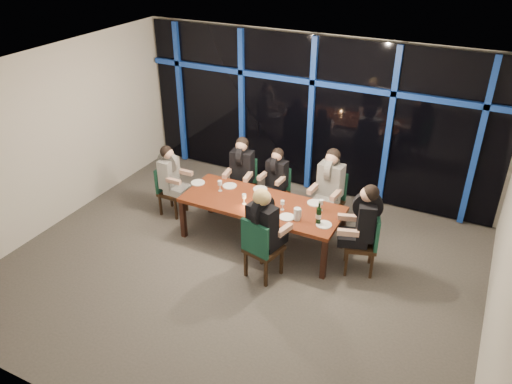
# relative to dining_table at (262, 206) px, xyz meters

# --- Properties ---
(room) EXTENTS (7.04, 7.00, 3.02)m
(room) POSITION_rel_dining_table_xyz_m (0.00, -0.80, 1.34)
(room) COLOR #56514C
(room) RESTS_ON ground
(window_wall) EXTENTS (6.86, 0.43, 2.94)m
(window_wall) POSITION_rel_dining_table_xyz_m (0.01, 2.13, 0.87)
(window_wall) COLOR black
(window_wall) RESTS_ON ground
(dining_table) EXTENTS (2.60, 1.00, 0.75)m
(dining_table) POSITION_rel_dining_table_xyz_m (0.00, 0.00, 0.00)
(dining_table) COLOR maroon
(dining_table) RESTS_ON ground
(chair_far_left) EXTENTS (0.49, 0.49, 0.96)m
(chair_far_left) POSITION_rel_dining_table_xyz_m (-0.80, 0.90, -0.15)
(chair_far_left) COLOR black
(chair_far_left) RESTS_ON ground
(chair_far_mid) EXTENTS (0.43, 0.43, 0.86)m
(chair_far_mid) POSITION_rel_dining_table_xyz_m (-0.17, 1.02, -0.20)
(chair_far_mid) COLOR black
(chair_far_mid) RESTS_ON ground
(chair_far_right) EXTENTS (0.50, 0.50, 1.00)m
(chair_far_right) POSITION_rel_dining_table_xyz_m (0.82, 1.01, -0.12)
(chair_far_right) COLOR black
(chair_far_right) RESTS_ON ground
(chair_end_left) EXTENTS (0.42, 0.42, 0.90)m
(chair_end_left) POSITION_rel_dining_table_xyz_m (-1.91, 0.11, -0.18)
(chair_end_left) COLOR black
(chair_end_left) RESTS_ON ground
(chair_end_right) EXTENTS (0.58, 0.58, 1.01)m
(chair_end_right) POSITION_rel_dining_table_xyz_m (1.73, 0.02, -0.12)
(chair_end_right) COLOR black
(chair_end_right) RESTS_ON ground
(chair_near_mid) EXTENTS (0.57, 0.57, 1.03)m
(chair_near_mid) POSITION_rel_dining_table_xyz_m (0.39, -0.86, -0.11)
(chair_near_mid) COLOR black
(chair_near_mid) RESTS_ON ground
(diner_far_left) EXTENTS (0.50, 0.62, 0.93)m
(diner_far_left) POSITION_rel_dining_table_xyz_m (-0.79, 0.82, 0.23)
(diner_far_left) COLOR black
(diner_far_left) RESTS_ON ground
(diner_far_mid) EXTENTS (0.44, 0.55, 0.84)m
(diner_far_mid) POSITION_rel_dining_table_xyz_m (-0.18, 0.95, 0.15)
(diner_far_mid) COLOR black
(diner_far_mid) RESTS_ON ground
(diner_far_right) EXTENTS (0.52, 0.64, 0.97)m
(diner_far_right) POSITION_rel_dining_table_xyz_m (0.82, 0.93, 0.27)
(diner_far_right) COLOR black
(diner_far_right) RESTS_ON ground
(diner_end_left) EXTENTS (0.56, 0.45, 0.88)m
(diner_end_left) POSITION_rel_dining_table_xyz_m (-1.84, 0.11, 0.18)
(diner_end_left) COLOR black
(diner_end_left) RESTS_ON ground
(diner_end_right) EXTENTS (0.68, 0.59, 0.98)m
(diner_end_right) POSITION_rel_dining_table_xyz_m (1.65, -0.00, 0.28)
(diner_end_right) COLOR black
(diner_end_right) RESTS_ON ground
(diner_near_mid) EXTENTS (0.57, 0.69, 1.00)m
(diner_near_mid) POSITION_rel_dining_table_xyz_m (0.41, -0.77, 0.30)
(diner_near_mid) COLOR black
(diner_near_mid) RESTS_ON ground
(plate_far_left) EXTENTS (0.24, 0.24, 0.01)m
(plate_far_left) POSITION_rel_dining_table_xyz_m (-0.73, 0.26, 0.08)
(plate_far_left) COLOR white
(plate_far_left) RESTS_ON dining_table
(plate_far_mid) EXTENTS (0.24, 0.24, 0.01)m
(plate_far_mid) POSITION_rel_dining_table_xyz_m (-0.21, 0.39, 0.08)
(plate_far_mid) COLOR white
(plate_far_mid) RESTS_ON dining_table
(plate_far_right) EXTENTS (0.24, 0.24, 0.01)m
(plate_far_right) POSITION_rel_dining_table_xyz_m (0.77, 0.36, 0.08)
(plate_far_right) COLOR white
(plate_far_right) RESTS_ON dining_table
(plate_end_left) EXTENTS (0.24, 0.24, 0.01)m
(plate_end_left) POSITION_rel_dining_table_xyz_m (-1.27, 0.11, 0.08)
(plate_end_left) COLOR white
(plate_end_left) RESTS_ON dining_table
(plate_end_right) EXTENTS (0.24, 0.24, 0.01)m
(plate_end_right) POSITION_rel_dining_table_xyz_m (1.11, -0.17, 0.08)
(plate_end_right) COLOR white
(plate_end_right) RESTS_ON dining_table
(plate_near_mid) EXTENTS (0.24, 0.24, 0.01)m
(plate_near_mid) POSITION_rel_dining_table_xyz_m (0.54, -0.22, 0.08)
(plate_near_mid) COLOR white
(plate_near_mid) RESTS_ON dining_table
(wine_bottle) EXTENTS (0.08, 0.08, 0.36)m
(wine_bottle) POSITION_rel_dining_table_xyz_m (1.02, -0.17, 0.20)
(wine_bottle) COLOR black
(wine_bottle) RESTS_ON dining_table
(water_pitcher) EXTENTS (0.12, 0.11, 0.20)m
(water_pitcher) POSITION_rel_dining_table_xyz_m (0.70, -0.21, 0.17)
(water_pitcher) COLOR silver
(water_pitcher) RESTS_ON dining_table
(tea_light) EXTENTS (0.05, 0.05, 0.03)m
(tea_light) POSITION_rel_dining_table_xyz_m (-0.13, -0.23, 0.08)
(tea_light) COLOR #FFA04C
(tea_light) RESTS_ON dining_table
(wine_glass_a) EXTENTS (0.07, 0.07, 0.18)m
(wine_glass_a) POSITION_rel_dining_table_xyz_m (-0.23, -0.15, 0.20)
(wine_glass_a) COLOR silver
(wine_glass_a) RESTS_ON dining_table
(wine_glass_b) EXTENTS (0.07, 0.07, 0.17)m
(wine_glass_b) POSITION_rel_dining_table_xyz_m (0.03, 0.07, 0.19)
(wine_glass_b) COLOR silver
(wine_glass_b) RESTS_ON dining_table
(wine_glass_c) EXTENTS (0.06, 0.06, 0.16)m
(wine_glass_c) POSITION_rel_dining_table_xyz_m (0.38, -0.04, 0.19)
(wine_glass_c) COLOR white
(wine_glass_c) RESTS_ON dining_table
(wine_glass_d) EXTENTS (0.07, 0.07, 0.19)m
(wine_glass_d) POSITION_rel_dining_table_xyz_m (-0.79, 0.05, 0.20)
(wine_glass_d) COLOR silver
(wine_glass_d) RESTS_ON dining_table
(wine_glass_e) EXTENTS (0.07, 0.07, 0.19)m
(wine_glass_e) POSITION_rel_dining_table_xyz_m (0.92, 0.20, 0.21)
(wine_glass_e) COLOR silver
(wine_glass_e) RESTS_ON dining_table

